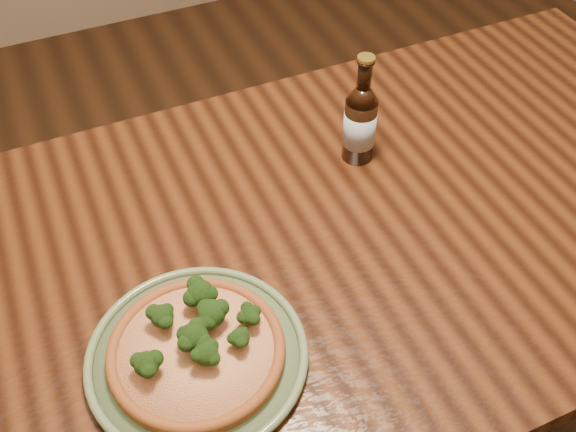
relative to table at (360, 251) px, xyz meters
name	(u,v)px	position (x,y,z in m)	size (l,w,h in m)	color
table	(360,251)	(0.00, 0.00, 0.00)	(1.60, 0.90, 0.75)	#401F0D
plate	(197,356)	(-0.37, -0.15, 0.10)	(0.33, 0.33, 0.02)	#627953
pizza	(196,347)	(-0.37, -0.15, 0.12)	(0.26, 0.26, 0.07)	brown
beer_bottle	(360,122)	(0.07, 0.15, 0.18)	(0.06, 0.06, 0.23)	black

